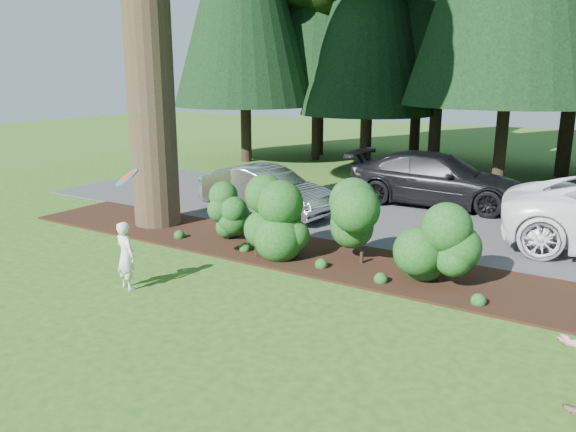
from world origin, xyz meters
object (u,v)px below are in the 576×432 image
(car_silver_wagon, at_px, (266,191))
(car_dark_suv, at_px, (437,179))
(child, at_px, (126,256))
(frisbee, at_px, (127,178))

(car_silver_wagon, relative_size, car_dark_suv, 0.76)
(car_silver_wagon, xyz_separation_m, child, (1.08, -6.30, -0.06))
(car_silver_wagon, height_order, child, car_silver_wagon)
(car_silver_wagon, relative_size, frisbee, 7.23)
(car_silver_wagon, xyz_separation_m, car_dark_suv, (3.87, 3.87, 0.12))
(child, bearing_deg, car_silver_wagon, -67.98)
(child, xyz_separation_m, frisbee, (-0.24, 0.37, 1.43))
(car_silver_wagon, height_order, frisbee, frisbee)
(car_dark_suv, distance_m, frisbee, 10.33)
(child, distance_m, frisbee, 1.50)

